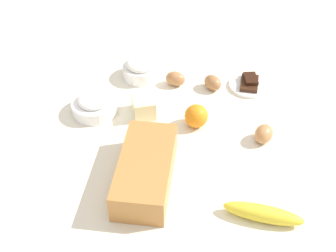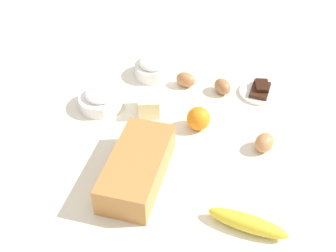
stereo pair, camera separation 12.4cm
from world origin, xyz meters
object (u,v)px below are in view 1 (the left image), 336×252
egg_near_butter (175,79)px  chocolate_plate (249,84)px  loaf_pan (146,169)px  sugar_bowl (94,105)px  egg_loose (264,134)px  flour_bowl (141,69)px  butter_block (143,105)px  orange_fruit (196,116)px  banana (263,213)px  egg_beside_bowl (213,83)px

egg_near_butter → chocolate_plate: size_ratio=0.50×
loaf_pan → sugar_bowl: (0.27, 0.18, -0.01)m
egg_loose → flour_bowl: bearing=51.8°
flour_bowl → sugar_bowl: (-0.20, 0.12, -0.00)m
butter_block → egg_loose: size_ratio=1.38×
egg_near_butter → butter_block: bearing=149.7°
flour_bowl → orange_fruit: same height
sugar_bowl → orange_fruit: 0.31m
loaf_pan → egg_loose: size_ratio=4.42×
sugar_bowl → butter_block: size_ratio=1.52×
flour_bowl → chocolate_plate: size_ratio=0.95×
loaf_pan → chocolate_plate: bearing=-30.9°
chocolate_plate → flour_bowl: bearing=84.0°
flour_bowl → egg_loose: flour_bowl is taller
egg_loose → loaf_pan: bearing=118.1°
banana → egg_near_butter: 0.58m
loaf_pan → chocolate_plate: size_ratio=2.22×
egg_beside_bowl → egg_loose: bearing=-150.2°
butter_block → loaf_pan: bearing=-173.0°
flour_bowl → banana: bearing=-148.7°
sugar_bowl → butter_block: bearing=-88.4°
banana → egg_near_butter: bearing=23.5°
orange_fruit → chocolate_plate: orange_fruit is taller
egg_beside_bowl → egg_loose: 0.28m
sugar_bowl → banana: bearing=-128.6°
butter_block → orange_fruit: bearing=-106.6°
loaf_pan → chocolate_plate: 0.52m
chocolate_plate → loaf_pan: bearing=145.2°
egg_beside_bowl → chocolate_plate: (0.02, -0.12, -0.01)m
loaf_pan → sugar_bowl: size_ratio=2.11×
sugar_bowl → orange_fruit: size_ratio=1.97×
chocolate_plate → egg_loose: bearing=-175.9°
egg_near_butter → chocolate_plate: 0.24m
egg_near_butter → egg_loose: (-0.26, -0.26, 0.00)m
loaf_pan → egg_beside_bowl: bearing=-19.4°
egg_loose → banana: bearing=173.8°
loaf_pan → sugar_bowl: loaf_pan is taller
egg_near_butter → orange_fruit: bearing=-160.8°
orange_fruit → egg_near_butter: (0.20, 0.07, -0.01)m
egg_near_butter → flour_bowl: bearing=71.5°
chocolate_plate → butter_block: bearing=114.9°
sugar_bowl → egg_loose: size_ratio=2.09×
sugar_bowl → egg_beside_bowl: (0.14, -0.36, -0.01)m
flour_bowl → sugar_bowl: size_ratio=0.90×
chocolate_plate → egg_beside_bowl: bearing=97.7°
banana → egg_beside_bowl: size_ratio=2.96×
loaf_pan → orange_fruit: size_ratio=4.17×
orange_fruit → egg_beside_bowl: size_ratio=1.08×
egg_beside_bowl → banana: bearing=-168.0°
sugar_bowl → egg_near_butter: bearing=-56.7°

